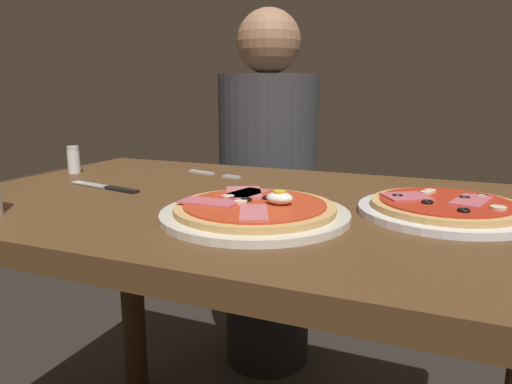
# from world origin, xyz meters

# --- Properties ---
(dining_table) EXTENTS (1.17, 0.72, 0.73)m
(dining_table) POSITION_xyz_m (0.00, 0.00, 0.61)
(dining_table) COLOR brown
(dining_table) RESTS_ON ground
(pizza_foreground) EXTENTS (0.31, 0.31, 0.05)m
(pizza_foreground) POSITION_xyz_m (0.06, -0.12, 0.74)
(pizza_foreground) COLOR silver
(pizza_foreground) RESTS_ON dining_table
(pizza_across_left) EXTENTS (0.28, 0.28, 0.03)m
(pizza_across_left) POSITION_xyz_m (0.34, 0.03, 0.74)
(pizza_across_left) COLOR white
(pizza_across_left) RESTS_ON dining_table
(fork) EXTENTS (0.16, 0.06, 0.00)m
(fork) POSITION_xyz_m (-0.20, 0.21, 0.73)
(fork) COLOR silver
(fork) RESTS_ON dining_table
(knife) EXTENTS (0.20, 0.05, 0.01)m
(knife) POSITION_xyz_m (-0.32, -0.02, 0.73)
(knife) COLOR silver
(knife) RESTS_ON dining_table
(salt_shaker) EXTENTS (0.03, 0.03, 0.07)m
(salt_shaker) POSITION_xyz_m (-0.52, 0.10, 0.76)
(salt_shaker) COLOR white
(salt_shaker) RESTS_ON dining_table
(diner_person) EXTENTS (0.32, 0.32, 1.18)m
(diner_person) POSITION_xyz_m (-0.21, 0.63, 0.56)
(diner_person) COLOR black
(diner_person) RESTS_ON ground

